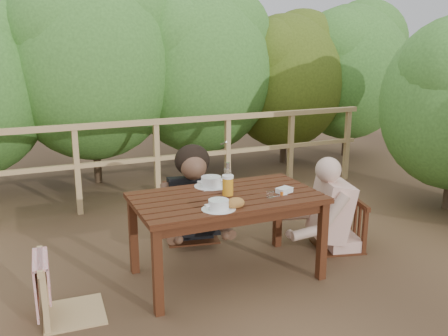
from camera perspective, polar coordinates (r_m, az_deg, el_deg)
name	(u,v)px	position (r m, az deg, el deg)	size (l,w,h in m)	color
ground	(226,275)	(4.09, 0.29, -12.45)	(60.00, 60.00, 0.00)	brown
table	(226,237)	(3.95, 0.29, -8.08)	(1.46, 0.82, 0.68)	#36180C
chair_left	(69,257)	(3.53, -17.69, -9.96)	(0.43, 0.43, 0.87)	tan
chair_far	(190,189)	(4.68, -3.96, -2.47)	(0.49, 0.49, 0.98)	#36180C
chair_right	(340,204)	(4.58, 13.43, -4.13)	(0.42, 0.42, 0.85)	#36180C
woman	(189,165)	(4.64, -4.10, 0.40)	(0.59, 0.72, 1.46)	black
diner_right	(344,173)	(4.51, 13.94, -0.60)	(0.57, 0.71, 1.43)	#DBA795
railing	(157,162)	(5.70, -7.86, 0.67)	(5.60, 0.10, 1.01)	tan
hedge_row	(158,39)	(6.80, -7.80, 14.77)	(6.60, 1.60, 3.80)	#376626
soup_near	(219,205)	(3.51, -0.64, -4.39)	(0.25, 0.25, 0.08)	silver
soup_far	(211,182)	(4.07, -1.52, -1.67)	(0.29, 0.29, 0.10)	white
bread_roll	(235,203)	(3.56, 1.34, -4.14)	(0.14, 0.11, 0.08)	#AE6637
beer_glass	(228,186)	(3.82, 0.45, -2.12)	(0.09, 0.09, 0.17)	gold
bottle	(228,179)	(3.85, 0.44, -1.26)	(0.06, 0.06, 0.27)	silver
tumbler	(270,196)	(3.77, 5.44, -3.26)	(0.06, 0.06, 0.07)	white
butter_tub	(284,191)	(3.92, 7.08, -2.70)	(0.13, 0.09, 0.05)	silver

